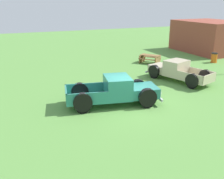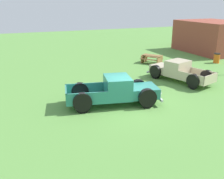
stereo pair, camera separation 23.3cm
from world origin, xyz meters
TOP-DOWN VIEW (x-y plane):
  - ground_plane at (0.00, 0.00)m, footprint 80.00×80.00m
  - pickup_truck_foreground at (-0.65, -0.35)m, footprint 3.01×5.61m
  - pickup_truck_behind_left at (-3.30, 5.55)m, footprint 5.26×3.19m
  - picnic_table at (-8.95, 6.81)m, footprint 2.33×2.26m
  - trash_can at (-6.63, 12.60)m, footprint 0.59×0.59m
  - brick_pavilion at (-11.46, 16.38)m, footprint 7.59×5.92m

SIDE VIEW (x-z plane):
  - ground_plane at x=0.00m, z-range 0.00..0.00m
  - trash_can at x=-6.63m, z-range 0.00..0.95m
  - picnic_table at x=-8.95m, z-range 0.10..0.88m
  - pickup_truck_behind_left at x=-3.30m, z-range -0.03..1.48m
  - pickup_truck_foreground at x=-0.65m, z-range -0.04..1.59m
  - brick_pavilion at x=-11.46m, z-range 0.00..3.51m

